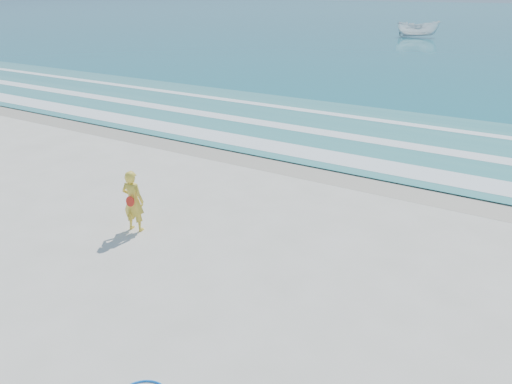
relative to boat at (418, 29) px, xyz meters
The scene contains 8 objects.
ground 59.15m from the boat, 80.68° to the right, with size 400.00×400.00×0.00m, color silver.
wet_sand 50.29m from the boat, 79.02° to the right, with size 400.00×2.40×0.00m, color #B2A893.
shallow 45.39m from the boat, 77.82° to the right, with size 400.00×10.00×0.01m, color #59B7AD.
foam_near 49.02m from the boat, 78.73° to the right, with size 400.00×1.40×0.01m, color white.
foam_mid 46.18m from the boat, 78.03° to the right, with size 400.00×0.90×0.01m, color white.
foam_far 42.95m from the boat, 77.12° to the right, with size 400.00×0.60×0.01m, color white.
boat is the anchor object (origin of this frame).
woman 56.69m from the boat, 82.18° to the right, with size 0.66×0.50×1.65m.
Camera 1 is at (6.99, -6.15, 5.96)m, focal length 35.00 mm.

